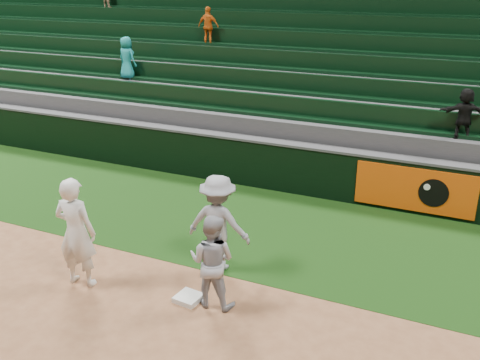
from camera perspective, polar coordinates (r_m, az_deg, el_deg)
name	(u,v)px	position (r m, az deg, el deg)	size (l,w,h in m)	color
ground	(185,297)	(9.21, -5.92, -12.36)	(70.00, 70.00, 0.00)	brown
foul_grass	(254,226)	(11.54, 1.56, -4.89)	(36.00, 4.20, 0.01)	black
first_base	(188,298)	(9.11, -5.52, -12.41)	(0.40, 0.40, 0.09)	silver
first_baseman	(76,232)	(9.48, -17.09, -5.36)	(0.72, 0.47, 1.97)	white
baserunner	(212,261)	(8.61, -3.00, -8.64)	(0.77, 0.60, 1.59)	#A0A2AA
base_coach	(218,223)	(9.56, -2.35, -4.64)	(1.17, 0.67, 1.81)	#8F929B
field_wall	(291,167)	(13.19, 5.42, 1.40)	(36.00, 0.45, 1.25)	black
stadium_seating	(333,94)	(16.40, 9.87, 8.99)	(36.00, 5.95, 5.63)	#363638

